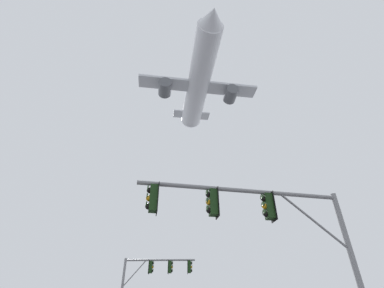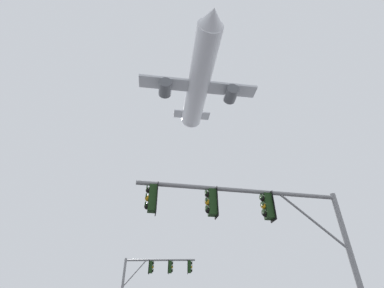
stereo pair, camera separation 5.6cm
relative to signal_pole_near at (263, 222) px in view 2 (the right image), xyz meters
The scene contains 3 objects.
signal_pole_near is the anchor object (origin of this frame).
signal_pole_far 15.81m from the signal_pole_near, 109.42° to the left, with size 5.82×0.62×6.07m.
airplane 47.17m from the signal_pole_near, 90.68° to the left, with size 23.62×30.58×8.33m.
Camera 2 is at (0.11, -3.41, 1.68)m, focal length 25.51 mm.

